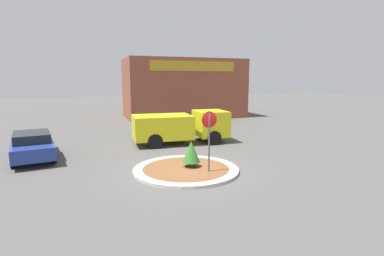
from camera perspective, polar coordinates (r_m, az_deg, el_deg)
The scene contains 7 objects.
ground_plane at distance 12.69m, azimuth -1.17°, elevation -8.16°, with size 120.00×120.00×0.00m, color #514F4C.
traffic_island at distance 12.67m, azimuth -1.17°, elevation -7.90°, with size 4.41×4.41×0.12m.
stop_sign at distance 11.86m, azimuth 3.28°, elevation -0.70°, with size 0.64×0.07×2.56m.
island_shrub at distance 12.70m, azimuth -0.16°, elevation -4.54°, with size 0.76×0.76×1.10m.
utility_truck at distance 17.93m, azimuth -2.20°, elevation 0.42°, with size 5.73×2.62×1.91m.
storefront_building at distance 31.00m, azimuth -1.59°, elevation 7.56°, with size 11.71×6.07×5.84m.
parked_sedan_blue at distance 16.38m, azimuth -28.13°, elevation -2.80°, with size 2.48×4.76×1.32m.
Camera 1 is at (-3.84, -11.50, 3.77)m, focal length 28.00 mm.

